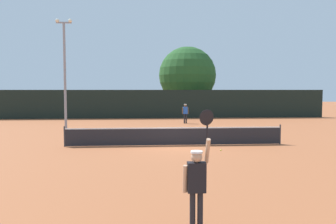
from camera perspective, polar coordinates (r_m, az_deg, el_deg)
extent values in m
plane|color=#9E5633|center=(17.76, 1.17, -5.74)|extent=(120.00, 120.00, 0.00)
cube|color=#232328|center=(17.69, 1.17, -4.22)|extent=(11.51, 0.03, 0.91)
cube|color=white|center=(17.63, 1.18, -2.76)|extent=(11.51, 0.04, 0.06)
cylinder|color=#333338|center=(18.09, -17.34, -4.03)|extent=(0.08, 0.08, 1.07)
cylinder|color=#333338|center=(19.08, 18.68, -3.65)|extent=(0.08, 0.08, 1.07)
cube|color=black|center=(34.37, -1.39, 1.38)|extent=(34.84, 0.12, 2.93)
cube|color=black|center=(7.02, 4.92, -11.09)|extent=(0.38, 0.22, 0.63)
sphere|color=tan|center=(6.93, 4.94, -7.68)|extent=(0.24, 0.24, 0.24)
cylinder|color=white|center=(6.91, 4.94, -6.85)|extent=(0.25, 0.25, 0.04)
cylinder|color=black|center=(7.24, 4.23, -16.74)|extent=(0.12, 0.12, 0.85)
cylinder|color=black|center=(7.26, 5.53, -16.68)|extent=(0.12, 0.12, 0.85)
cylinder|color=tan|center=(7.00, 2.94, -11.40)|extent=(0.09, 0.18, 0.60)
cylinder|color=tan|center=(7.03, 6.77, -6.67)|extent=(0.09, 0.33, 0.57)
cylinder|color=black|center=(7.03, 6.71, -3.33)|extent=(0.04, 0.11, 0.28)
ellipsoid|color=black|center=(7.06, 6.64, -0.94)|extent=(0.30, 0.13, 0.36)
cube|color=blue|center=(29.05, 2.99, 0.29)|extent=(0.38, 0.22, 0.62)
sphere|color=brown|center=(29.03, 2.99, 1.12)|extent=(0.24, 0.24, 0.24)
cylinder|color=white|center=(29.02, 2.99, 1.31)|extent=(0.25, 0.25, 0.04)
cylinder|color=black|center=(29.10, 2.83, -1.15)|extent=(0.12, 0.12, 0.84)
cylinder|color=black|center=(29.12, 3.14, -1.14)|extent=(0.12, 0.12, 0.84)
cylinder|color=brown|center=(29.03, 2.52, 0.22)|extent=(0.09, 0.18, 0.59)
cylinder|color=brown|center=(29.08, 3.46, 0.23)|extent=(0.09, 0.16, 0.59)
sphere|color=#CCE033|center=(16.39, 9.07, -6.48)|extent=(0.07, 0.07, 0.07)
cylinder|color=gray|center=(25.49, -17.28, 5.74)|extent=(0.18, 0.18, 7.74)
cube|color=gray|center=(25.93, -17.46, 14.44)|extent=(1.10, 0.10, 0.10)
sphere|color=#F2EDCC|center=(26.05, -18.46, 14.65)|extent=(0.28, 0.28, 0.28)
sphere|color=#F2EDCC|center=(25.85, -16.46, 14.78)|extent=(0.28, 0.28, 0.28)
cylinder|color=brown|center=(39.57, 3.33, 1.12)|extent=(0.56, 0.56, 2.12)
sphere|color=#235123|center=(39.56, 3.35, 6.31)|extent=(6.73, 6.73, 6.73)
cube|color=red|center=(44.80, 11.24, 0.79)|extent=(2.00, 4.24, 0.90)
cube|color=#2D333D|center=(44.48, 11.35, 1.75)|extent=(1.75, 2.24, 0.64)
cylinder|color=black|center=(45.96, 9.75, 0.51)|extent=(0.22, 0.60, 0.60)
cylinder|color=black|center=(46.39, 11.79, 0.51)|extent=(0.22, 0.60, 0.60)
cylinder|color=black|center=(43.25, 10.64, 0.29)|extent=(0.22, 0.60, 0.60)
cylinder|color=black|center=(43.71, 12.79, 0.29)|extent=(0.22, 0.60, 0.60)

